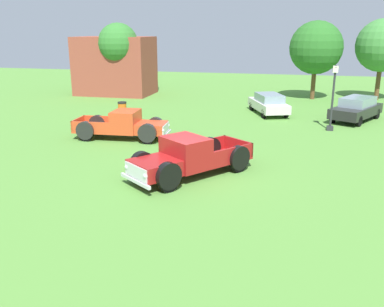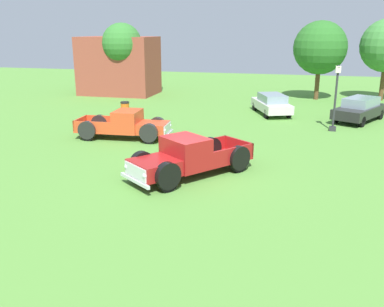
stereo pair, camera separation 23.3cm
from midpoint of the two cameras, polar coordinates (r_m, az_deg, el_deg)
The scene contains 11 objects.
ground_plane at distance 17.16m, azimuth -0.34°, elevation -2.56°, with size 80.00×80.00×0.00m, color #548C38.
pickup_truck_foreground at distance 16.39m, azimuth -1.44°, elevation -0.70°, with size 4.66×5.26×1.60m.
pickup_truck_behind_left at distance 22.50m, azimuth -9.07°, elevation 3.77°, with size 5.06×2.21×1.52m.
sedan_distant_a at distance 29.35m, azimuth 10.12°, elevation 6.71°, with size 3.14×4.51×1.39m.
sedan_distant_b at distance 28.67m, azimuth 21.17°, elevation 5.72°, with size 3.71×4.78×1.49m.
lamp_post_near at distance 25.15m, azimuth 18.30°, elevation 7.35°, with size 0.36×0.36×3.73m.
trash_can at distance 28.68m, azimuth -9.66°, elevation 5.99°, with size 0.59×0.59×0.95m.
oak_tree_east at distance 37.66m, azimuth 24.26°, elevation 13.19°, with size 4.19×4.19×6.44m.
oak_tree_west at distance 36.30m, azimuth 16.30°, elevation 13.60°, with size 4.25×4.25×6.29m.
oak_tree_center at distance 36.92m, azimuth -10.17°, elevation 14.45°, with size 3.35×3.35×6.13m.
brick_pavilion at distance 38.46m, azimuth -10.54°, elevation 11.61°, with size 6.43×4.28×4.97m.
Camera 1 is at (3.76, -15.78, 5.62)m, focal length 39.34 mm.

